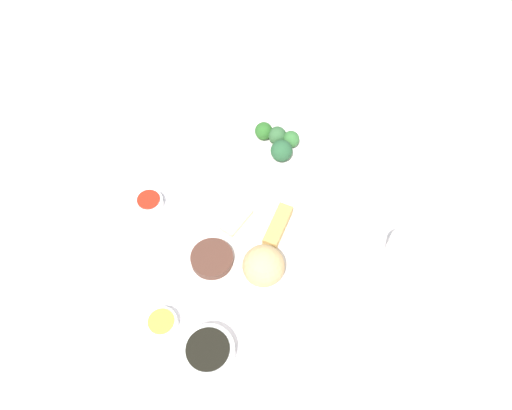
{
  "coord_description": "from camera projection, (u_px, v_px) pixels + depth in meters",
  "views": [
    {
      "loc": [
        -0.42,
        0.29,
        0.95
      ],
      "look_at": [
        0.04,
        -0.03,
        0.06
      ],
      "focal_mm": 34.76,
      "sensor_mm": 36.0,
      "label": 1
    }
  ],
  "objects": [
    {
      "name": "spring_roll",
      "position": [
        278.0,
        226.0,
        1.04
      ],
      "size": [
        0.08,
        0.1,
        0.03
      ],
      "primitive_type": "cube",
      "rotation": [
        0.0,
        0.0,
        2.13
      ],
      "color": "tan",
      "rests_on": "main_plate"
    },
    {
      "name": "crab_rangoon_wonton",
      "position": [
        229.0,
        216.0,
        1.06
      ],
      "size": [
        0.09,
        0.09,
        0.01
      ],
      "primitive_type": "cube",
      "rotation": [
        0.0,
        0.0,
        0.33
      ],
      "color": "beige",
      "rests_on": "main_plate"
    },
    {
      "name": "soy_sauce_bowl",
      "position": [
        209.0,
        352.0,
        0.91
      ],
      "size": [
        0.1,
        0.1,
        0.03
      ],
      "primitive_type": "cylinder",
      "color": "white",
      "rests_on": "tabletop"
    },
    {
      "name": "sauce_ramekin_sweet_and_sour_liquid",
      "position": [
        148.0,
        199.0,
        1.08
      ],
      "size": [
        0.05,
        0.05,
        0.0
      ],
      "primitive_type": "cylinder",
      "color": "red",
      "rests_on": "sauce_ramekin_sweet_and_sour"
    },
    {
      "name": "main_plate",
      "position": [
        246.0,
        247.0,
        1.04
      ],
      "size": [
        0.29,
        0.29,
        0.02
      ],
      "primitive_type": "cylinder",
      "color": "white",
      "rests_on": "tabletop"
    },
    {
      "name": "stir_fry_heap",
      "position": [
        212.0,
        259.0,
        1.0
      ],
      "size": [
        0.09,
        0.09,
        0.02
      ],
      "primitive_type": "cylinder",
      "color": "#502E24",
      "rests_on": "main_plate"
    },
    {
      "name": "sauce_ramekin_hot_mustard_liquid",
      "position": [
        161.0,
        321.0,
        0.93
      ],
      "size": [
        0.05,
        0.05,
        0.0
      ],
      "primitive_type": "cylinder",
      "color": "yellow",
      "rests_on": "sauce_ramekin_hot_mustard"
    },
    {
      "name": "sauce_ramekin_hot_mustard",
      "position": [
        162.0,
        324.0,
        0.94
      ],
      "size": [
        0.06,
        0.06,
        0.02
      ],
      "primitive_type": "cylinder",
      "color": "white",
      "rests_on": "tabletop"
    },
    {
      "name": "broccoli_floret_0",
      "position": [
        281.0,
        151.0,
        1.13
      ],
      "size": [
        0.05,
        0.05,
        0.05
      ],
      "primitive_type": "sphere",
      "color": "#285733",
      "rests_on": "broccoli_plate"
    },
    {
      "name": "tabletop",
      "position": [
        253.0,
        236.0,
        1.07
      ],
      "size": [
        2.2,
        2.2,
        0.02
      ],
      "primitive_type": "cube",
      "color": "white",
      "rests_on": "ground"
    },
    {
      "name": "teacup",
      "position": [
        403.0,
        248.0,
        1.01
      ],
      "size": [
        0.06,
        0.06,
        0.06
      ],
      "primitive_type": "cylinder",
      "color": "silver",
      "rests_on": "tabletop"
    },
    {
      "name": "broccoli_floret_3",
      "position": [
        264.0,
        131.0,
        1.17
      ],
      "size": [
        0.04,
        0.04,
        0.04
      ],
      "primitive_type": "sphere",
      "color": "#2B6324",
      "rests_on": "broccoli_plate"
    },
    {
      "name": "broccoli_floret_2",
      "position": [
        291.0,
        139.0,
        1.16
      ],
      "size": [
        0.04,
        0.04,
        0.04
      ],
      "primitive_type": "sphere",
      "color": "#356E33",
      "rests_on": "broccoli_plate"
    },
    {
      "name": "sauce_ramekin_sweet_and_sour",
      "position": [
        149.0,
        203.0,
        1.09
      ],
      "size": [
        0.06,
        0.06,
        0.02
      ],
      "primitive_type": "cylinder",
      "color": "white",
      "rests_on": "tabletop"
    },
    {
      "name": "soy_sauce_bowl_liquid",
      "position": [
        208.0,
        349.0,
        0.89
      ],
      "size": [
        0.08,
        0.08,
        0.0
      ],
      "primitive_type": "cylinder",
      "color": "black",
      "rests_on": "soy_sauce_bowl"
    },
    {
      "name": "broccoli_plate",
      "position": [
        273.0,
        152.0,
        1.17
      ],
      "size": [
        0.19,
        0.19,
        0.01
      ],
      "primitive_type": "cylinder",
      "color": "white",
      "rests_on": "tabletop"
    },
    {
      "name": "broccoli_floret_1",
      "position": [
        277.0,
        135.0,
        1.16
      ],
      "size": [
        0.04,
        0.04,
        0.04
      ],
      "primitive_type": "sphere",
      "color": "#336035",
      "rests_on": "broccoli_plate"
    },
    {
      "name": "rice_scoop",
      "position": [
        264.0,
        266.0,
        0.96
      ],
      "size": [
        0.08,
        0.08,
        0.08
      ],
      "primitive_type": "sphere",
      "color": "tan",
      "rests_on": "main_plate"
    }
  ]
}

